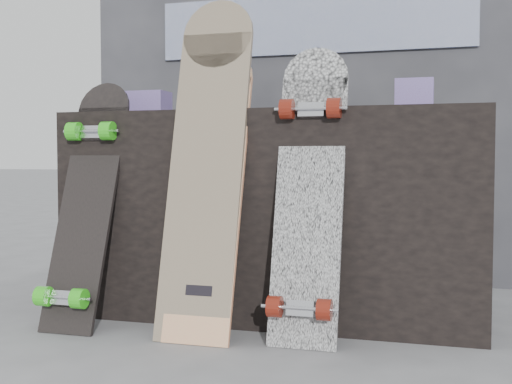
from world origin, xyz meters
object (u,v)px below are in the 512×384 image
(longboard_celtic, at_px, (208,152))
(vendor_table, at_px, (276,214))
(longboard_geisha, at_px, (211,180))
(longboard_cascadia, at_px, (309,187))
(skateboard_dark, at_px, (86,198))

(longboard_celtic, bearing_deg, vendor_table, 64.26)
(longboard_geisha, height_order, longboard_celtic, longboard_celtic)
(longboard_geisha, xyz_separation_m, longboard_celtic, (-0.02, 0.01, 0.10))
(vendor_table, xyz_separation_m, longboard_geisha, (-0.15, -0.35, 0.14))
(longboard_cascadia, bearing_deg, skateboard_dark, -178.47)
(longboard_geisha, height_order, skateboard_dark, longboard_geisha)
(vendor_table, height_order, longboard_geisha, longboard_geisha)
(vendor_table, relative_size, longboard_geisha, 1.55)
(longboard_cascadia, xyz_separation_m, skateboard_dark, (-0.84, -0.02, -0.05))
(skateboard_dark, bearing_deg, longboard_celtic, 3.03)
(longboard_cascadia, distance_m, skateboard_dark, 0.84)
(vendor_table, distance_m, longboard_cascadia, 0.42)
(longboard_geisha, xyz_separation_m, skateboard_dark, (-0.49, -0.01, -0.07))
(longboard_celtic, height_order, longboard_cascadia, longboard_celtic)
(vendor_table, xyz_separation_m, longboard_celtic, (-0.16, -0.34, 0.24))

